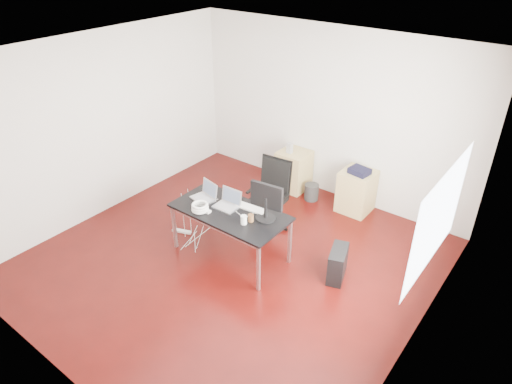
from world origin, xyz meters
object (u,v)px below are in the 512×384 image
Objects in this scene: filing_cabinet_left at (294,170)px; filing_cabinet_right at (356,191)px; office_chair at (271,192)px; pc_tower at (338,264)px; desk at (230,214)px.

filing_cabinet_right is (1.20, 0.00, 0.00)m from filing_cabinet_left.
office_chair is 2.40× the size of pc_tower.
desk is at bearing -111.70° from filing_cabinet_right.
filing_cabinet_right is at bearing 0.00° from filing_cabinet_left.
desk is at bearing -80.47° from filing_cabinet_left.
office_chair is at bearing 88.98° from desk.
filing_cabinet_left reaches higher than pc_tower.
filing_cabinet_left is at bearing 180.00° from filing_cabinet_right.
pc_tower is at bearing 18.52° from desk.
pc_tower is (1.41, -0.44, -0.39)m from office_chair.
desk is 1.57m from pc_tower.
desk is 3.56× the size of pc_tower.
office_chair is 1.54× the size of filing_cabinet_left.
desk is 1.48× the size of office_chair.
filing_cabinet_right is at bearing 49.83° from office_chair.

